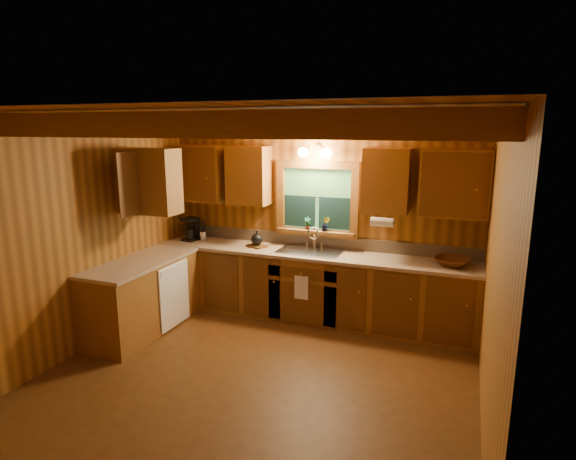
% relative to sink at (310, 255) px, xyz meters
% --- Properties ---
extents(room, '(4.20, 4.20, 4.20)m').
position_rel_sink_xyz_m(room, '(0.00, -1.60, 0.44)').
color(room, '#533114').
rests_on(room, ground).
extents(ceiling_beams, '(4.20, 2.54, 0.18)m').
position_rel_sink_xyz_m(ceiling_beams, '(0.00, -1.60, 1.63)').
color(ceiling_beams, brown).
rests_on(ceiling_beams, room).
extents(base_cabinets, '(4.20, 2.22, 0.86)m').
position_rel_sink_xyz_m(base_cabinets, '(-0.49, -0.32, -0.43)').
color(base_cabinets, brown).
rests_on(base_cabinets, ground).
extents(countertop, '(4.20, 2.24, 0.04)m').
position_rel_sink_xyz_m(countertop, '(-0.48, -0.31, 0.02)').
color(countertop, tan).
rests_on(countertop, base_cabinets).
extents(backsplash, '(4.20, 0.02, 0.16)m').
position_rel_sink_xyz_m(backsplash, '(0.00, 0.28, 0.12)').
color(backsplash, tan).
rests_on(backsplash, room).
extents(dishwasher_panel, '(0.02, 0.60, 0.80)m').
position_rel_sink_xyz_m(dishwasher_panel, '(-1.47, -0.92, -0.43)').
color(dishwasher_panel, white).
rests_on(dishwasher_panel, base_cabinets).
extents(upper_cabinets, '(4.19, 1.77, 0.78)m').
position_rel_sink_xyz_m(upper_cabinets, '(-0.56, -0.18, 0.98)').
color(upper_cabinets, brown).
rests_on(upper_cabinets, room).
extents(window, '(1.12, 0.08, 1.00)m').
position_rel_sink_xyz_m(window, '(0.00, 0.26, 0.67)').
color(window, brown).
rests_on(window, room).
extents(window_sill, '(1.06, 0.14, 0.04)m').
position_rel_sink_xyz_m(window_sill, '(0.00, 0.22, 0.26)').
color(window_sill, brown).
rests_on(window_sill, room).
extents(wall_sconce, '(0.45, 0.21, 0.17)m').
position_rel_sink_xyz_m(wall_sconce, '(0.00, 0.14, 1.31)').
color(wall_sconce, black).
rests_on(wall_sconce, room).
extents(paper_towel_roll, '(0.27, 0.11, 0.11)m').
position_rel_sink_xyz_m(paper_towel_roll, '(0.92, -0.07, 0.51)').
color(paper_towel_roll, white).
rests_on(paper_towel_roll, upper_cabinets).
extents(dish_towel, '(0.18, 0.01, 0.30)m').
position_rel_sink_xyz_m(dish_towel, '(0.00, -0.34, -0.34)').
color(dish_towel, white).
rests_on(dish_towel, base_cabinets).
extents(sink, '(0.82, 0.48, 0.43)m').
position_rel_sink_xyz_m(sink, '(0.00, 0.00, 0.00)').
color(sink, silver).
rests_on(sink, countertop).
extents(coffee_maker, '(0.18, 0.23, 0.33)m').
position_rel_sink_xyz_m(coffee_maker, '(-1.78, 0.02, 0.20)').
color(coffee_maker, black).
rests_on(coffee_maker, countertop).
extents(utensil_crock, '(0.11, 0.11, 0.30)m').
position_rel_sink_xyz_m(utensil_crock, '(-1.62, 0.04, 0.12)').
color(utensil_crock, silver).
rests_on(utensil_crock, countertop).
extents(cutting_board, '(0.31, 0.27, 0.02)m').
position_rel_sink_xyz_m(cutting_board, '(-0.75, -0.02, 0.06)').
color(cutting_board, '#583212').
rests_on(cutting_board, countertop).
extents(teakettle, '(0.16, 0.16, 0.20)m').
position_rel_sink_xyz_m(teakettle, '(-0.75, -0.02, 0.15)').
color(teakettle, black).
rests_on(teakettle, cutting_board).
extents(wicker_basket, '(0.48, 0.48, 0.10)m').
position_rel_sink_xyz_m(wicker_basket, '(1.74, -0.02, 0.09)').
color(wicker_basket, '#48230C').
rests_on(wicker_basket, countertop).
extents(potted_plant_left, '(0.10, 0.08, 0.17)m').
position_rel_sink_xyz_m(potted_plant_left, '(-0.11, 0.21, 0.37)').
color(potted_plant_left, '#583212').
rests_on(potted_plant_left, window_sill).
extents(potted_plant_right, '(0.12, 0.11, 0.20)m').
position_rel_sink_xyz_m(potted_plant_right, '(0.14, 0.20, 0.38)').
color(potted_plant_right, '#583212').
rests_on(potted_plant_right, window_sill).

